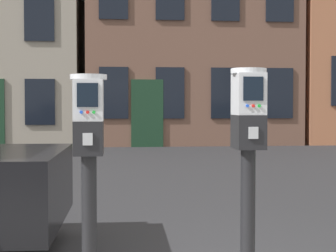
# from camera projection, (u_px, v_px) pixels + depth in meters

# --- Properties ---
(parking_meter_near_kerb) EXTENTS (0.22, 0.25, 1.33)m
(parking_meter_near_kerb) POSITION_uv_depth(u_px,v_px,m) (89.00, 145.00, 3.22)
(parking_meter_near_kerb) COLOR black
(parking_meter_near_kerb) RESTS_ON sidewalk_slab
(parking_meter_twin_adjacent) EXTENTS (0.22, 0.25, 1.37)m
(parking_meter_twin_adjacent) POSITION_uv_depth(u_px,v_px,m) (248.00, 139.00, 3.32)
(parking_meter_twin_adjacent) COLOR black
(parking_meter_twin_adjacent) RESTS_ON sidewalk_slab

